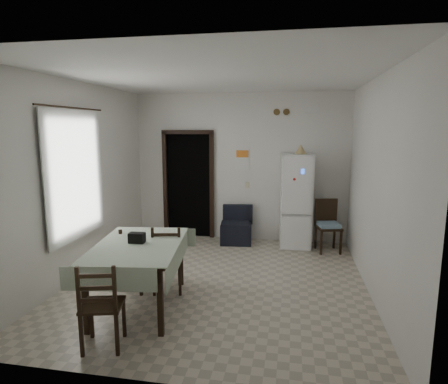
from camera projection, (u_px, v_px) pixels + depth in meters
name	position (u px, v px, depth m)	size (l,w,h in m)	color
ground	(218.00, 282.00, 5.47)	(4.50, 4.50, 0.00)	#B8AB96
ceiling	(217.00, 76.00, 4.98)	(4.20, 4.50, 0.02)	white
wall_back	(240.00, 167.00, 7.40)	(4.20, 0.02, 2.90)	silver
wall_front	(163.00, 224.00, 3.04)	(4.20, 0.02, 2.90)	silver
wall_left	(80.00, 180.00, 5.59)	(0.02, 4.50, 2.90)	silver
wall_right	(376.00, 188.00, 4.85)	(0.02, 4.50, 2.90)	silver
doorway	(192.00, 184.00, 7.85)	(1.06, 0.52, 2.22)	black
window_recess	(69.00, 175.00, 5.39)	(0.10, 1.20, 1.60)	silver
curtain	(76.00, 175.00, 5.37)	(0.02, 1.45, 1.85)	silver
curtain_rod	(72.00, 108.00, 5.21)	(0.02, 0.02, 1.60)	black
calendar	(242.00, 159.00, 7.35)	(0.28, 0.02, 0.40)	white
calendar_image	(242.00, 154.00, 7.33)	(0.24, 0.01, 0.14)	orange
light_switch	(247.00, 185.00, 7.42)	(0.08, 0.02, 0.12)	beige
vent_left	(277.00, 112.00, 7.08)	(0.12, 0.12, 0.03)	brown
vent_right	(286.00, 112.00, 7.05)	(0.12, 0.12, 0.03)	brown
emergency_light	(312.00, 110.00, 6.94)	(0.25, 0.07, 0.09)	white
fridge	(296.00, 201.00, 6.99)	(0.57, 0.57, 1.75)	white
tan_cone	(301.00, 149.00, 6.87)	(0.21, 0.21, 0.17)	tan
navy_seat	(236.00, 225.00, 7.28)	(0.59, 0.57, 0.72)	black
corner_chair	(329.00, 226.00, 6.73)	(0.41, 0.41, 0.94)	black
dining_table	(139.00, 275.00, 4.67)	(1.02, 1.56, 0.81)	#ACBEA2
black_bag	(137.00, 238.00, 4.64)	(0.19, 0.12, 0.13)	black
dining_chair_far_left	(139.00, 259.00, 5.17)	(0.37, 0.37, 0.87)	black
dining_chair_far_right	(168.00, 258.00, 5.11)	(0.40, 0.40, 0.94)	black
dining_chair_near_head	(102.00, 304.00, 3.78)	(0.40, 0.40, 0.93)	black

